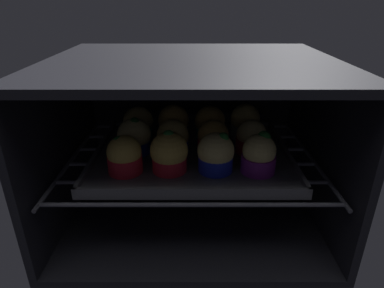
{
  "coord_description": "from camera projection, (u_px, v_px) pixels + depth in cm",
  "views": [
    {
      "loc": [
        -0.08,
        -44.83,
        47.06
      ],
      "look_at": [
        0.0,
        20.86,
        17.25
      ],
      "focal_mm": 30.57,
      "sensor_mm": 36.0,
      "label": 1
    }
  ],
  "objects": [
    {
      "name": "oven_cavity",
      "position": [
        192.0,
        136.0,
        0.77
      ],
      "size": [
        59.0,
        47.0,
        37.0
      ],
      "color": "black",
      "rests_on": "ground"
    },
    {
      "name": "oven_rack",
      "position": [
        192.0,
        156.0,
        0.75
      ],
      "size": [
        54.8,
        42.0,
        0.8
      ],
      "color": "#51515B",
      "rests_on": "oven_cavity"
    },
    {
      "name": "baking_tray",
      "position": [
        192.0,
        154.0,
        0.73
      ],
      "size": [
        42.5,
        33.92,
        2.2
      ],
      "color": "#4C4C51",
      "rests_on": "oven_rack"
    },
    {
      "name": "muffin_row0_col0",
      "position": [
        124.0,
        156.0,
        0.64
      ],
      "size": [
        6.84,
        6.84,
        7.6
      ],
      "color": "red",
      "rests_on": "baking_tray"
    },
    {
      "name": "muffin_row0_col1",
      "position": [
        169.0,
        153.0,
        0.64
      ],
      "size": [
        7.49,
        7.49,
        8.61
      ],
      "color": "red",
      "rests_on": "baking_tray"
    },
    {
      "name": "muffin_row0_col2",
      "position": [
        216.0,
        154.0,
        0.64
      ],
      "size": [
        7.27,
        7.27,
        8.3
      ],
      "color": "#1928B7",
      "rests_on": "baking_tray"
    },
    {
      "name": "muffin_row0_col3",
      "position": [
        259.0,
        155.0,
        0.64
      ],
      "size": [
        6.84,
        6.84,
        8.47
      ],
      "color": "#7A238C",
      "rests_on": "baking_tray"
    },
    {
      "name": "muffin_row1_col0",
      "position": [
        134.0,
        138.0,
        0.72
      ],
      "size": [
        7.39,
        7.39,
        8.3
      ],
      "color": "#1928B7",
      "rests_on": "baking_tray"
    },
    {
      "name": "muffin_row1_col1",
      "position": [
        173.0,
        138.0,
        0.72
      ],
      "size": [
        7.13,
        7.13,
        7.6
      ],
      "color": "#1928B7",
      "rests_on": "baking_tray"
    },
    {
      "name": "muffin_row1_col2",
      "position": [
        213.0,
        138.0,
        0.72
      ],
      "size": [
        6.84,
        6.84,
        7.6
      ],
      "color": "red",
      "rests_on": "baking_tray"
    },
    {
      "name": "muffin_row1_col3",
      "position": [
        251.0,
        138.0,
        0.72
      ],
      "size": [
        6.84,
        6.84,
        7.47
      ],
      "color": "red",
      "rests_on": "baking_tray"
    },
    {
      "name": "muffin_row2_col0",
      "position": [
        138.0,
        124.0,
        0.8
      ],
      "size": [
        7.34,
        7.34,
        7.69
      ],
      "color": "#0C8C84",
      "rests_on": "baking_tray"
    },
    {
      "name": "muffin_row2_col1",
      "position": [
        174.0,
        123.0,
        0.79
      ],
      "size": [
        7.48,
        7.48,
        8.29
      ],
      "color": "#1928B7",
      "rests_on": "baking_tray"
    },
    {
      "name": "muffin_row2_col2",
      "position": [
        210.0,
        124.0,
        0.79
      ],
      "size": [
        7.41,
        7.41,
        8.0
      ],
      "color": "#0C8C84",
      "rests_on": "baking_tray"
    },
    {
      "name": "muffin_row2_col3",
      "position": [
        245.0,
        122.0,
        0.8
      ],
      "size": [
        7.05,
        7.05,
        8.34
      ],
      "color": "silver",
      "rests_on": "baking_tray"
    }
  ]
}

